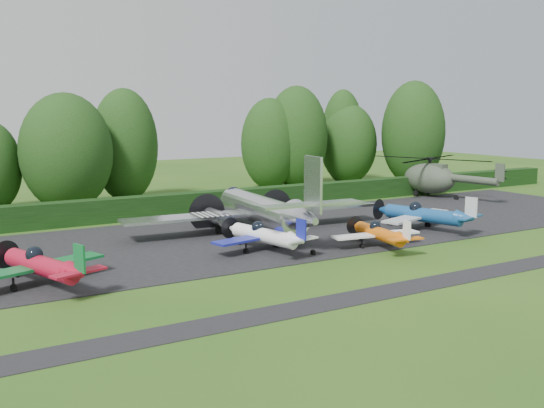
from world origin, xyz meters
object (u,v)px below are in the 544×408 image
helicopter (430,176)px  transport_plane (263,210)px  light_plane_white (264,235)px  light_plane_orange (379,233)px  light_plane_blue (423,215)px  sign_board (450,181)px  light_plane_red (41,265)px

helicopter → transport_plane: bearing=-153.9°
light_plane_white → light_plane_orange: light_plane_white is taller
light_plane_blue → helicopter: helicopter is taller
transport_plane → sign_board: (30.61, 10.35, -0.70)m
light_plane_white → sign_board: light_plane_white is taller
transport_plane → light_plane_orange: 9.31m
light_plane_white → helicopter: helicopter is taller
transport_plane → helicopter: (25.58, 8.50, 0.42)m
light_plane_blue → helicopter: bearing=61.1°
light_plane_red → light_plane_blue: (28.43, 1.16, 0.06)m
light_plane_red → light_plane_blue: bearing=22.0°
light_plane_orange → light_plane_blue: (6.92, 3.02, 0.24)m
transport_plane → light_plane_blue: size_ratio=2.49×
light_plane_red → sign_board: light_plane_red is taller
light_plane_red → helicopter: helicopter is taller
light_plane_white → light_plane_blue: size_ratio=0.89×
sign_board → light_plane_red: bearing=-162.3°
light_plane_red → sign_board: 50.43m
transport_plane → light_plane_red: 18.14m
sign_board → helicopter: bearing=-161.2°
light_plane_white → helicopter: (28.39, 13.58, 1.15)m
light_plane_white → sign_board: bearing=37.4°
light_plane_orange → light_plane_blue: light_plane_blue is taller
helicopter → light_plane_white: bearing=-146.7°
light_plane_orange → light_plane_red: bearing=167.5°
light_plane_red → light_plane_white: 14.25m
light_plane_blue → light_plane_white: bearing=-162.7°
light_plane_red → light_plane_white: light_plane_red is taller
light_plane_red → light_plane_orange: (21.51, -1.86, -0.19)m
transport_plane → light_plane_red: bearing=-163.9°
light_plane_orange → helicopter: (21.09, 16.61, 1.26)m
light_plane_white → sign_board: size_ratio=2.43×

